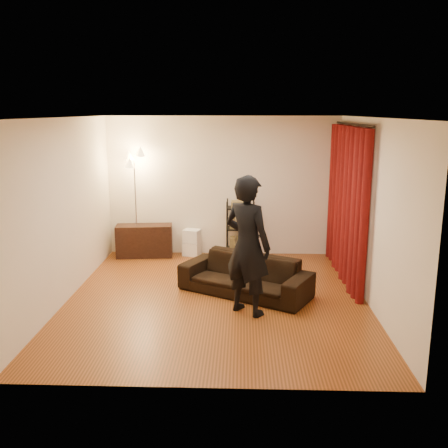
{
  "coord_description": "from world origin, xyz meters",
  "views": [
    {
      "loc": [
        0.37,
        -7.13,
        2.8
      ],
      "look_at": [
        0.1,
        0.3,
        1.1
      ],
      "focal_mm": 40.0,
      "sensor_mm": 36.0,
      "label": 1
    }
  ],
  "objects_px": {
    "media_cabinet": "(144,241)",
    "sofa": "(245,275)",
    "wire_shelf": "(240,229)",
    "storage_boxes": "(192,242)",
    "person": "(247,246)",
    "floor_lamp": "(136,205)"
  },
  "relations": [
    {
      "from": "wire_shelf",
      "to": "person",
      "type": "bearing_deg",
      "value": -81.0
    },
    {
      "from": "person",
      "to": "media_cabinet",
      "type": "relative_size",
      "value": 1.83
    },
    {
      "from": "media_cabinet",
      "to": "storage_boxes",
      "type": "height_order",
      "value": "media_cabinet"
    },
    {
      "from": "person",
      "to": "media_cabinet",
      "type": "bearing_deg",
      "value": -17.89
    },
    {
      "from": "sofa",
      "to": "wire_shelf",
      "type": "bearing_deg",
      "value": 121.06
    },
    {
      "from": "sofa",
      "to": "wire_shelf",
      "type": "height_order",
      "value": "wire_shelf"
    },
    {
      "from": "media_cabinet",
      "to": "wire_shelf",
      "type": "bearing_deg",
      "value": -4.62
    },
    {
      "from": "floor_lamp",
      "to": "media_cabinet",
      "type": "bearing_deg",
      "value": 7.77
    },
    {
      "from": "media_cabinet",
      "to": "floor_lamp",
      "type": "distance_m",
      "value": 0.73
    },
    {
      "from": "storage_boxes",
      "to": "wire_shelf",
      "type": "distance_m",
      "value": 1.0
    },
    {
      "from": "media_cabinet",
      "to": "storage_boxes",
      "type": "distance_m",
      "value": 0.92
    },
    {
      "from": "wire_shelf",
      "to": "storage_boxes",
      "type": "bearing_deg",
      "value": -175.33
    },
    {
      "from": "sofa",
      "to": "person",
      "type": "bearing_deg",
      "value": -59.62
    },
    {
      "from": "media_cabinet",
      "to": "sofa",
      "type": "bearing_deg",
      "value": -51.5
    },
    {
      "from": "person",
      "to": "media_cabinet",
      "type": "xyz_separation_m",
      "value": [
        -1.98,
        2.73,
        -0.67
      ]
    },
    {
      "from": "sofa",
      "to": "storage_boxes",
      "type": "relative_size",
      "value": 3.85
    },
    {
      "from": "wire_shelf",
      "to": "floor_lamp",
      "type": "xyz_separation_m",
      "value": [
        -2.01,
        -0.07,
        0.47
      ]
    },
    {
      "from": "person",
      "to": "sofa",
      "type": "bearing_deg",
      "value": -52.13
    },
    {
      "from": "sofa",
      "to": "storage_boxes",
      "type": "bearing_deg",
      "value": 145.37
    },
    {
      "from": "sofa",
      "to": "floor_lamp",
      "type": "relative_size",
      "value": 0.98
    },
    {
      "from": "person",
      "to": "wire_shelf",
      "type": "height_order",
      "value": "person"
    },
    {
      "from": "sofa",
      "to": "media_cabinet",
      "type": "distance_m",
      "value": 2.79
    }
  ]
}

